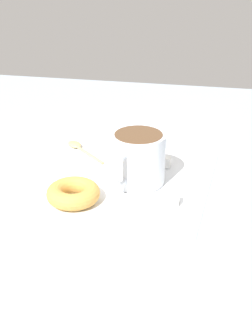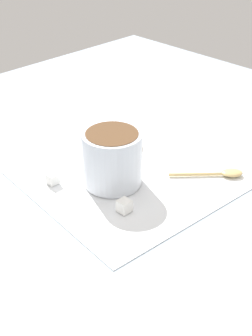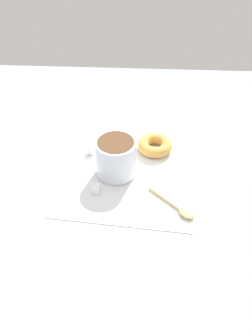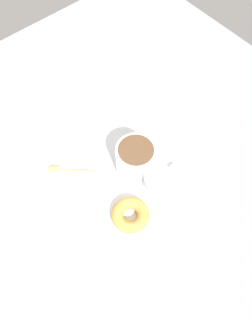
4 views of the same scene
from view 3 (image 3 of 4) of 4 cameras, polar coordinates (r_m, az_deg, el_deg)
name	(u,v)px [view 3 (image 3 of 4)]	position (r cm, az deg, el deg)	size (l,w,h in cm)	color
ground_plane	(127,185)	(77.66, 0.18, -2.92)	(120.00, 120.00, 2.00)	#99A8B7
napkin	(126,175)	(78.47, 0.00, -1.16)	(30.78, 30.78, 0.30)	white
coffee_cup	(116,156)	(76.05, -1.69, 2.03)	(12.74, 9.54, 9.09)	silver
donut	(155,145)	(84.89, 5.06, 3.97)	(8.91, 8.91, 2.86)	gold
spoon	(180,209)	(71.12, 9.44, -7.14)	(9.56, 10.18, 0.90)	#D8B772
sugar_cube	(90,151)	(84.28, -6.23, 3.04)	(1.71, 1.71, 1.71)	white
sugar_cube_extra	(96,189)	(73.85, -5.31, -3.66)	(1.87, 1.87, 1.87)	white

